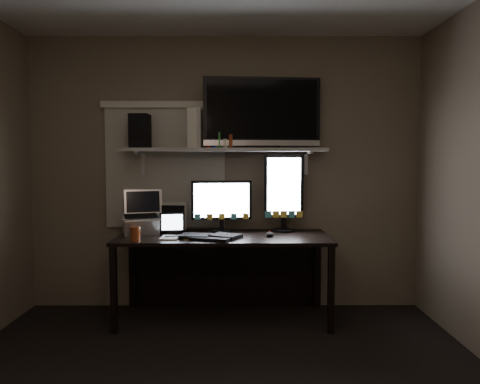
{
  "coord_description": "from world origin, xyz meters",
  "views": [
    {
      "loc": [
        0.13,
        -2.54,
        1.38
      ],
      "look_at": [
        0.14,
        1.25,
        1.12
      ],
      "focal_mm": 35.0,
      "sensor_mm": 36.0,
      "label": 1
    }
  ],
  "objects_px": {
    "mouse": "(270,234)",
    "game_console": "(197,129)",
    "cup": "(135,234)",
    "desk": "(224,253)",
    "laptop": "(141,213)",
    "tablet": "(173,223)",
    "monitor_landscape": "(222,206)",
    "speaker": "(140,131)",
    "monitor_portrait": "(284,192)",
    "tv": "(262,113)",
    "keyboard": "(210,236)"
  },
  "relations": [
    {
      "from": "desk",
      "to": "tv",
      "type": "distance_m",
      "value": 1.28
    },
    {
      "from": "monitor_portrait",
      "to": "tablet",
      "type": "distance_m",
      "value": 1.03
    },
    {
      "from": "monitor_landscape",
      "to": "tv",
      "type": "relative_size",
      "value": 0.52
    },
    {
      "from": "mouse",
      "to": "game_console",
      "type": "xyz_separation_m",
      "value": [
        -0.63,
        0.25,
        0.9
      ]
    },
    {
      "from": "desk",
      "to": "keyboard",
      "type": "bearing_deg",
      "value": -112.48
    },
    {
      "from": "monitor_portrait",
      "to": "game_console",
      "type": "xyz_separation_m",
      "value": [
        -0.77,
        -0.04,
        0.57
      ]
    },
    {
      "from": "mouse",
      "to": "laptop",
      "type": "distance_m",
      "value": 1.14
    },
    {
      "from": "tablet",
      "to": "laptop",
      "type": "bearing_deg",
      "value": 171.34
    },
    {
      "from": "monitor_portrait",
      "to": "laptop",
      "type": "relative_size",
      "value": 1.89
    },
    {
      "from": "tablet",
      "to": "keyboard",
      "type": "bearing_deg",
      "value": -37.86
    },
    {
      "from": "laptop",
      "to": "speaker",
      "type": "distance_m",
      "value": 0.72
    },
    {
      "from": "mouse",
      "to": "speaker",
      "type": "distance_m",
      "value": 1.45
    },
    {
      "from": "tablet",
      "to": "cup",
      "type": "height_order",
      "value": "tablet"
    },
    {
      "from": "mouse",
      "to": "speaker",
      "type": "relative_size",
      "value": 0.36
    },
    {
      "from": "speaker",
      "to": "monitor_landscape",
      "type": "bearing_deg",
      "value": 2.52
    },
    {
      "from": "cup",
      "to": "game_console",
      "type": "relative_size",
      "value": 0.34
    },
    {
      "from": "game_console",
      "to": "tv",
      "type": "bearing_deg",
      "value": 15.12
    },
    {
      "from": "monitor_portrait",
      "to": "game_console",
      "type": "relative_size",
      "value": 2.09
    },
    {
      "from": "tablet",
      "to": "game_console",
      "type": "distance_m",
      "value": 0.86
    },
    {
      "from": "mouse",
      "to": "game_console",
      "type": "bearing_deg",
      "value": 160.21
    },
    {
      "from": "laptop",
      "to": "tv",
      "type": "bearing_deg",
      "value": -10.08
    },
    {
      "from": "cup",
      "to": "game_console",
      "type": "height_order",
      "value": "game_console"
    },
    {
      "from": "laptop",
      "to": "tv",
      "type": "distance_m",
      "value": 1.38
    },
    {
      "from": "monitor_portrait",
      "to": "tv",
      "type": "distance_m",
      "value": 0.74
    },
    {
      "from": "desk",
      "to": "tablet",
      "type": "relative_size",
      "value": 8.37
    },
    {
      "from": "monitor_portrait",
      "to": "tv",
      "type": "xyz_separation_m",
      "value": [
        -0.2,
        -0.01,
        0.71
      ]
    },
    {
      "from": "monitor_portrait",
      "to": "tv",
      "type": "relative_size",
      "value": 0.68
    },
    {
      "from": "desk",
      "to": "laptop",
      "type": "xyz_separation_m",
      "value": [
        -0.72,
        -0.05,
        0.36
      ]
    },
    {
      "from": "desk",
      "to": "cup",
      "type": "distance_m",
      "value": 0.83
    },
    {
      "from": "speaker",
      "to": "keyboard",
      "type": "bearing_deg",
      "value": -24.34
    },
    {
      "from": "monitor_landscape",
      "to": "laptop",
      "type": "relative_size",
      "value": 1.44
    },
    {
      "from": "tv",
      "to": "speaker",
      "type": "relative_size",
      "value": 3.51
    },
    {
      "from": "monitor_landscape",
      "to": "cup",
      "type": "bearing_deg",
      "value": -152.19
    },
    {
      "from": "monitor_landscape",
      "to": "monitor_portrait",
      "type": "distance_m",
      "value": 0.57
    },
    {
      "from": "game_console",
      "to": "cup",
      "type": "bearing_deg",
      "value": -122.3
    },
    {
      "from": "desk",
      "to": "laptop",
      "type": "distance_m",
      "value": 0.81
    },
    {
      "from": "monitor_landscape",
      "to": "desk",
      "type": "bearing_deg",
      "value": -74.2
    },
    {
      "from": "desk",
      "to": "laptop",
      "type": "relative_size",
      "value": 4.8
    },
    {
      "from": "keyboard",
      "to": "mouse",
      "type": "distance_m",
      "value": 0.5
    },
    {
      "from": "tv",
      "to": "speaker",
      "type": "height_order",
      "value": "tv"
    },
    {
      "from": "mouse",
      "to": "speaker",
      "type": "height_order",
      "value": "speaker"
    },
    {
      "from": "keyboard",
      "to": "cup",
      "type": "xyz_separation_m",
      "value": [
        -0.59,
        -0.14,
        0.04
      ]
    },
    {
      "from": "monitor_landscape",
      "to": "speaker",
      "type": "relative_size",
      "value": 1.82
    },
    {
      "from": "laptop",
      "to": "speaker",
      "type": "xyz_separation_m",
      "value": [
        -0.02,
        0.1,
        0.71
      ]
    },
    {
      "from": "desk",
      "to": "tablet",
      "type": "height_order",
      "value": "tablet"
    },
    {
      "from": "tv",
      "to": "speaker",
      "type": "distance_m",
      "value": 1.08
    },
    {
      "from": "game_console",
      "to": "tablet",
      "type": "bearing_deg",
      "value": -137.67
    },
    {
      "from": "mouse",
      "to": "tablet",
      "type": "bearing_deg",
      "value": 172.87
    },
    {
      "from": "monitor_landscape",
      "to": "mouse",
      "type": "xyz_separation_m",
      "value": [
        0.42,
        -0.25,
        -0.22
      ]
    },
    {
      "from": "desk",
      "to": "cup",
      "type": "bearing_deg",
      "value": -150.39
    }
  ]
}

